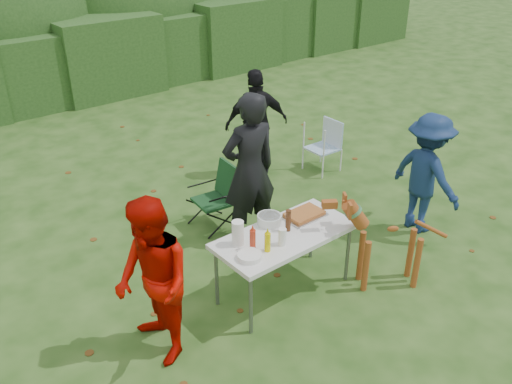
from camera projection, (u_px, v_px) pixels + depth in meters
ground at (301, 305)px, 5.68m from camera, size 80.00×80.00×0.00m
hedge_row at (25, 67)px, 10.74m from camera, size 22.00×1.40×1.70m
folding_table at (285, 238)px, 5.57m from camera, size 1.50×0.70×0.74m
person_cook at (249, 171)px, 6.35m from camera, size 0.76×0.56×1.91m
person_red_jacket at (153, 283)px, 4.72m from camera, size 0.69×0.85×1.61m
person_black_puffy at (257, 123)px, 8.09m from camera, size 1.04×0.74×1.64m
child at (426, 174)px, 6.68m from camera, size 0.69×1.06×1.55m
dog at (391, 242)px, 5.77m from camera, size 1.18×0.99×1.07m
camping_chair at (214, 197)px, 6.88m from camera, size 0.59×0.59×0.85m
lawn_chair at (323, 146)px, 8.38m from camera, size 0.49×0.49×0.80m
food_tray at (304, 216)px, 5.83m from camera, size 0.45×0.30×0.02m
focaccia_bread at (304, 214)px, 5.82m from camera, size 0.40×0.26×0.04m
mustard_bottle at (268, 242)px, 5.22m from camera, size 0.06×0.06×0.20m
ketchup_bottle at (253, 240)px, 5.23m from camera, size 0.06×0.06×0.22m
beer_bottle at (288, 220)px, 5.54m from camera, size 0.06×0.06×0.24m
paper_towel_roll at (238, 233)px, 5.31m from camera, size 0.12×0.12×0.26m
cup_stack at (282, 237)px, 5.32m from camera, size 0.08×0.08×0.18m
pasta_bowl at (269, 220)px, 5.69m from camera, size 0.26×0.26×0.10m
plate_stack at (250, 256)px, 5.14m from camera, size 0.24×0.24×0.05m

